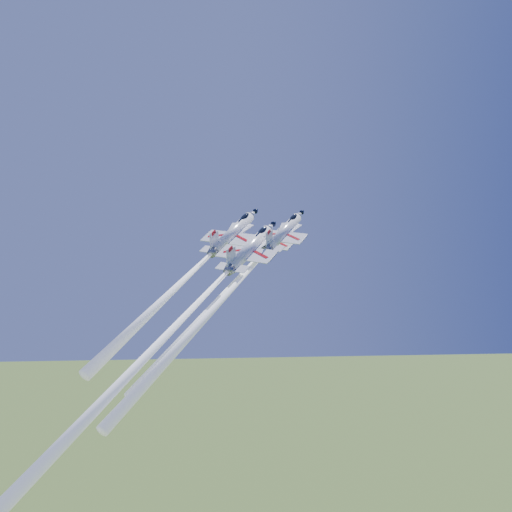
{
  "coord_description": "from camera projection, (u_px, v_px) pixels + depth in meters",
  "views": [
    {
      "loc": [
        -8.2,
        -107.59,
        86.97
      ],
      "look_at": [
        0.0,
        0.0,
        83.42
      ],
      "focal_mm": 40.0,
      "sensor_mm": 36.0,
      "label": 1
    }
  ],
  "objects": [
    {
      "name": "jet_lead",
      "position": [
        230.0,
        287.0,
        102.06
      ],
      "size": [
        24.05,
        33.9,
        35.5
      ],
      "rotation": [
        0.52,
        0.1,
        -0.61
      ],
      "color": "white"
    },
    {
      "name": "jet_slot",
      "position": [
        175.0,
        326.0,
        85.56
      ],
      "size": [
        30.82,
        43.64,
        46.29
      ],
      "rotation": [
        0.52,
        0.1,
        -0.61
      ],
      "color": "white"
    },
    {
      "name": "jet_right",
      "position": [
        231.0,
        290.0,
        93.81
      ],
      "size": [
        26.67,
        37.68,
        39.62
      ],
      "rotation": [
        0.52,
        0.1,
        -0.61
      ],
      "color": "white"
    },
    {
      "name": "jet_left",
      "position": [
        191.0,
        273.0,
        99.79
      ],
      "size": [
        23.94,
        33.11,
        33.52
      ],
      "rotation": [
        0.52,
        0.1,
        -0.61
      ],
      "color": "white"
    }
  ]
}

